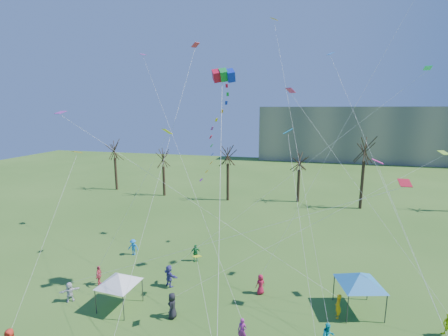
% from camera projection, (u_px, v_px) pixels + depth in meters
% --- Properties ---
extents(distant_building, '(60.00, 14.00, 15.00)m').
position_uv_depth(distant_building, '(369.00, 134.00, 87.22)').
color(distant_building, gray).
rests_on(distant_building, ground).
extents(bare_tree_row, '(69.23, 7.15, 11.12)m').
position_uv_depth(bare_tree_row, '(308.00, 161.00, 46.78)').
color(bare_tree_row, black).
rests_on(bare_tree_row, ground).
extents(big_box_kite, '(2.16, 6.42, 18.20)m').
position_uv_depth(big_box_kite, '(218.00, 135.00, 21.46)').
color(big_box_kite, red).
rests_on(big_box_kite, ground).
extents(canopy_tent_white, '(3.59, 3.59, 2.70)m').
position_uv_depth(canopy_tent_white, '(119.00, 279.00, 22.66)').
color(canopy_tent_white, '#3F3F44').
rests_on(canopy_tent_white, ground).
extents(canopy_tent_blue, '(3.92, 3.92, 3.03)m').
position_uv_depth(canopy_tent_blue, '(360.00, 278.00, 22.18)').
color(canopy_tent_blue, '#3F3F44').
rests_on(canopy_tent_blue, ground).
extents(festival_crowd, '(27.42, 14.63, 1.85)m').
position_uv_depth(festival_crowd, '(215.00, 311.00, 21.34)').
color(festival_crowd, red).
rests_on(festival_crowd, ground).
extents(small_kites_aloft, '(29.36, 17.92, 31.17)m').
position_uv_depth(small_kites_aloft, '(261.00, 116.00, 23.85)').
color(small_kites_aloft, orange).
rests_on(small_kites_aloft, ground).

